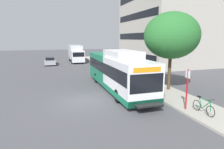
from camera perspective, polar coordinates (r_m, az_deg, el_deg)
ground_plane at (r=22.17m, az=-11.92°, el=-1.54°), size 120.00×120.00×0.00m
sidewalk_curb at (r=22.09m, az=7.02°, el=-1.25°), size 3.00×56.00×0.14m
transit_bus at (r=17.34m, az=1.43°, el=1.02°), size 2.58×12.25×3.65m
bus_stop_sign_pole at (r=12.95m, az=21.51°, el=-3.36°), size 0.10×0.36×2.60m
bicycle_parked at (r=12.97m, az=25.64°, el=-8.67°), size 0.52×1.76×1.02m
street_tree_near_stop at (r=17.33m, az=17.32°, el=11.02°), size 4.66×4.66×6.71m
parked_car_far_lane at (r=35.69m, az=-18.02°, el=3.86°), size 1.80×4.50×1.33m
box_truck_background at (r=38.48m, az=-10.73°, el=6.28°), size 2.32×7.01×3.25m
lattice_comm_tower at (r=52.35m, az=11.73°, el=14.40°), size 1.10×1.10×24.82m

